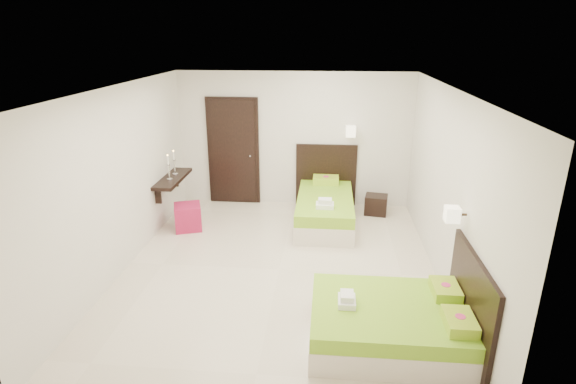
# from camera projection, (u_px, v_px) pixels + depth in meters

# --- Properties ---
(floor) EXTENTS (5.50, 5.50, 0.00)m
(floor) POSITION_uv_depth(u_px,v_px,m) (279.00, 269.00, 6.56)
(floor) COLOR beige
(floor) RESTS_ON ground
(bed_single) EXTENTS (1.18, 1.97, 1.63)m
(bed_single) POSITION_uv_depth(u_px,v_px,m) (325.00, 206.00, 8.14)
(bed_single) COLOR beige
(bed_single) RESTS_ON ground
(bed_double) EXTENTS (1.73, 1.47, 1.43)m
(bed_double) POSITION_uv_depth(u_px,v_px,m) (396.00, 321.00, 4.95)
(bed_double) COLOR beige
(bed_double) RESTS_ON ground
(nightstand) EXTENTS (0.46, 0.43, 0.36)m
(nightstand) POSITION_uv_depth(u_px,v_px,m) (376.00, 205.00, 8.53)
(nightstand) COLOR black
(nightstand) RESTS_ON ground
(ottoman) EXTENTS (0.56, 0.56, 0.44)m
(ottoman) POSITION_uv_depth(u_px,v_px,m) (188.00, 217.00, 7.85)
(ottoman) COLOR maroon
(ottoman) RESTS_ON ground
(door) EXTENTS (1.02, 0.15, 2.14)m
(door) POSITION_uv_depth(u_px,v_px,m) (233.00, 152.00, 8.84)
(door) COLOR black
(door) RESTS_ON ground
(console_shelf) EXTENTS (0.35, 1.20, 0.78)m
(console_shelf) POSITION_uv_depth(u_px,v_px,m) (172.00, 179.00, 7.97)
(console_shelf) COLOR black
(console_shelf) RESTS_ON ground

